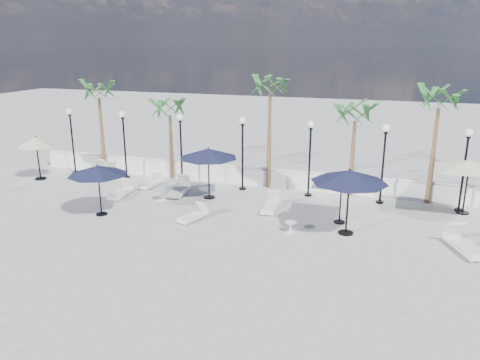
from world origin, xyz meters
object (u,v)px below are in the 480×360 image
(parasol_navy_mid, at_px, (208,153))
(parasol_navy_right, at_px, (349,177))
(lounger_5, at_px, (193,216))
(parasol_navy_left, at_px, (98,171))
(lounger_6, at_px, (465,245))
(parasol_cream_sq_a, at_px, (470,161))
(lounger_3, at_px, (180,189))
(parasol_cream_sq_b, at_px, (342,176))
(lounger_0, at_px, (121,192))
(lounger_4, at_px, (271,205))
(parasol_cream_small, at_px, (36,142))
(lounger_1, at_px, (96,172))
(lounger_2, at_px, (151,183))

(parasol_navy_mid, bearing_deg, parasol_navy_right, -19.65)
(lounger_5, height_order, parasol_navy_left, parasol_navy_left)
(lounger_6, xyz_separation_m, parasol_cream_sq_a, (0.43, 4.42, 2.20))
(lounger_3, xyz_separation_m, parasol_cream_sq_b, (8.26, -1.45, 1.83))
(parasol_navy_mid, distance_m, parasol_cream_sq_b, 6.74)
(lounger_3, relative_size, lounger_5, 1.25)
(lounger_0, height_order, lounger_4, lounger_0)
(lounger_3, distance_m, lounger_5, 3.80)
(parasol_navy_right, xyz_separation_m, parasol_cream_sq_a, (4.80, 4.07, 0.05))
(parasol_navy_right, bearing_deg, lounger_0, 173.40)
(parasol_cream_sq_a, bearing_deg, parasol_cream_sq_b, -150.54)
(parasol_cream_sq_b, bearing_deg, lounger_5, -164.59)
(parasol_navy_right, distance_m, parasol_cream_small, 17.55)
(lounger_1, xyz_separation_m, parasol_cream_sq_a, (19.54, -0.02, 2.21))
(lounger_4, distance_m, parasol_cream_sq_a, 9.01)
(lounger_2, relative_size, parasol_cream_small, 0.67)
(lounger_0, xyz_separation_m, lounger_6, (15.68, -1.66, 0.03))
(lounger_6, bearing_deg, lounger_1, 143.90)
(lounger_4, height_order, parasol_cream_sq_a, parasol_cream_sq_a)
(lounger_1, relative_size, parasol_navy_right, 0.69)
(parasol_navy_right, bearing_deg, parasol_navy_left, -173.34)
(lounger_5, bearing_deg, parasol_navy_right, 21.73)
(lounger_5, height_order, parasol_cream_sq_a, parasol_cream_sq_a)
(lounger_0, bearing_deg, lounger_5, -28.21)
(parasol_navy_left, relative_size, parasol_navy_right, 0.87)
(lounger_0, height_order, lounger_2, lounger_0)
(lounger_1, distance_m, parasol_navy_right, 15.45)
(parasol_navy_right, height_order, parasol_cream_small, parasol_navy_right)
(lounger_6, distance_m, parasol_navy_left, 15.22)
(lounger_0, xyz_separation_m, lounger_1, (-3.43, 2.78, 0.02))
(lounger_5, xyz_separation_m, parasol_cream_sq_a, (11.30, 4.62, 2.26))
(lounger_3, xyz_separation_m, parasol_cream_sq_a, (13.46, 1.49, 2.20))
(lounger_0, height_order, parasol_navy_right, parasol_navy_right)
(lounger_1, bearing_deg, lounger_2, -20.70)
(parasol_navy_mid, relative_size, parasol_navy_right, 0.94)
(parasol_navy_right, bearing_deg, parasol_cream_small, 171.58)
(lounger_0, height_order, lounger_6, lounger_6)
(lounger_1, xyz_separation_m, parasol_cream_sq_b, (14.35, -2.96, 1.84))
(lounger_6, height_order, parasol_navy_right, parasol_navy_right)
(lounger_3, distance_m, lounger_4, 5.12)
(parasol_navy_left, height_order, parasol_cream_sq_a, parasol_cream_sq_a)
(lounger_3, bearing_deg, lounger_6, -20.20)
(parasol_navy_right, distance_m, parasol_cream_sq_b, 1.24)
(lounger_4, height_order, lounger_6, lounger_6)
(lounger_4, height_order, parasol_navy_right, parasol_navy_right)
(lounger_2, xyz_separation_m, parasol_cream_sq_b, (10.25, -2.13, 1.89))
(parasol_navy_left, relative_size, parasol_navy_mid, 0.92)
(lounger_3, distance_m, parasol_cream_small, 8.90)
(parasol_navy_mid, bearing_deg, lounger_0, -164.64)
(lounger_3, bearing_deg, parasol_navy_right, -24.13)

